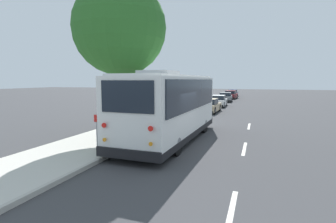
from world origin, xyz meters
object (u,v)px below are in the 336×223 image
shuttle_bus (171,104)px  parked_sedan_gray (225,97)px  parked_sedan_white (219,101)px  parked_sedan_maroon (231,95)px  sign_post_far (121,128)px  fire_hydrant (175,113)px  parked_sedan_navy (233,93)px  parked_sedan_tan (209,106)px  sign_post_near (97,134)px  street_tree (121,23)px

shuttle_bus → parked_sedan_gray: shuttle_bus is taller
parked_sedan_white → parked_sedan_maroon: 13.42m
sign_post_far → fire_hydrant: sign_post_far is taller
shuttle_bus → parked_sedan_maroon: size_ratio=1.93×
parked_sedan_navy → fire_hydrant: 31.61m
parked_sedan_navy → sign_post_far: 39.99m
parked_sedan_maroon → sign_post_far: size_ratio=3.34×
parked_sedan_white → parked_sedan_gray: (7.20, 0.05, -0.01)m
parked_sedan_gray → sign_post_far: sign_post_far is taller
shuttle_bus → parked_sedan_tan: (12.25, 0.25, -1.25)m
parked_sedan_maroon → fire_hydrant: bearing=179.7°
parked_sedan_maroon → parked_sedan_navy: bearing=5.5°
parked_sedan_navy → parked_sedan_maroon: bearing=-179.4°
parked_sedan_maroon → parked_sedan_navy: (6.29, 0.22, -0.03)m
parked_sedan_tan → parked_sedan_navy: parked_sedan_tan is taller
sign_post_near → parked_sedan_tan: bearing=-5.2°
street_tree → parked_sedan_gray: bearing=-5.0°
parked_sedan_tan → fire_hydrant: 6.11m
shuttle_bus → parked_sedan_tan: shuttle_bus is taller
parked_sedan_gray → parked_sedan_navy: size_ratio=0.96×
parked_sedan_gray → fire_hydrant: (-19.07, 1.53, -0.04)m
parked_sedan_navy → street_tree: (-38.33, 2.15, 5.30)m
parked_sedan_tan → parked_sedan_navy: 25.66m
shuttle_bus → street_tree: street_tree is taller
parked_sedan_tan → sign_post_near: sign_post_near is taller
parked_sedan_navy → sign_post_near: 41.81m
shuttle_bus → parked_sedan_white: 18.25m
parked_sedan_gray → sign_post_near: bearing=173.8°
fire_hydrant → shuttle_bus: bearing=-164.4°
shuttle_bus → parked_sedan_maroon: 31.64m
shuttle_bus → parked_sedan_navy: bearing=1.9°
shuttle_bus → parked_sedan_navy: size_ratio=1.96×
shuttle_bus → sign_post_far: bearing=141.6°
parked_sedan_tan → sign_post_far: (-14.30, 1.46, 0.27)m
shuttle_bus → sign_post_far: 2.84m
sign_post_far → fire_hydrant: bearing=0.4°
shuttle_bus → street_tree: 4.75m
parked_sedan_navy → sign_post_far: (-39.96, 1.38, 0.29)m
parked_sedan_tan → sign_post_far: bearing=176.4°
parked_sedan_white → parked_sedan_navy: size_ratio=0.94×
sign_post_far → parked_sedan_gray: bearing=-3.1°
parked_sedan_gray → sign_post_near: (-29.28, 1.47, 0.37)m
sign_post_near → parked_sedan_navy: bearing=-1.9°
fire_hydrant → parked_sedan_navy: bearing=-2.6°
parked_sedan_gray → parked_sedan_maroon: 6.22m
street_tree → sign_post_far: (-1.63, -0.77, -5.01)m
parked_sedan_gray → parked_sedan_maroon: parked_sedan_maroon is taller
street_tree → fire_hydrant: street_tree is taller
parked_sedan_tan → fire_hydrant: parked_sedan_tan is taller
parked_sedan_navy → fire_hydrant: size_ratio=5.68×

